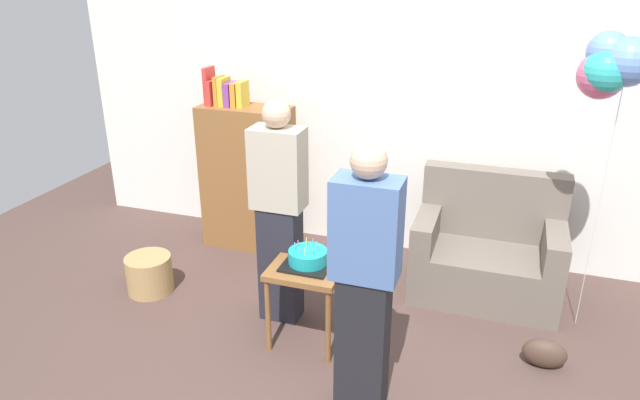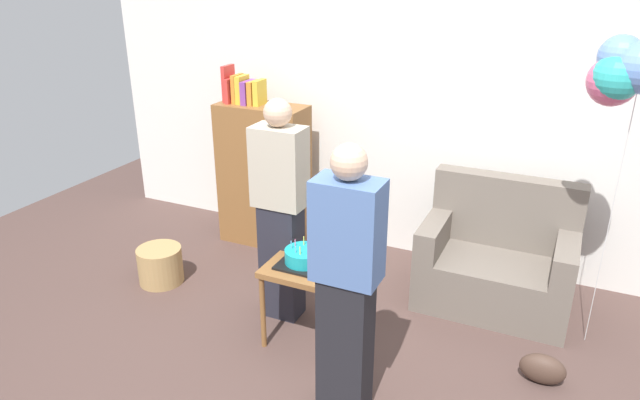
% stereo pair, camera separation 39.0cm
% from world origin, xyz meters
% --- Properties ---
extents(ground_plane, '(8.00, 8.00, 0.00)m').
position_xyz_m(ground_plane, '(0.00, 0.00, 0.00)').
color(ground_plane, '#4C3833').
extents(wall_back, '(6.00, 0.10, 2.70)m').
position_xyz_m(wall_back, '(0.00, 2.05, 1.35)').
color(wall_back, silver).
rests_on(wall_back, ground_plane).
extents(couch, '(1.10, 0.70, 0.96)m').
position_xyz_m(couch, '(0.89, 1.45, 0.34)').
color(couch, '#6B6056').
rests_on(couch, ground_plane).
extents(bookshelf, '(0.80, 0.36, 1.62)m').
position_xyz_m(bookshelf, '(-1.24, 1.64, 0.68)').
color(bookshelf, brown).
rests_on(bookshelf, ground_plane).
extents(side_table, '(0.48, 0.48, 0.58)m').
position_xyz_m(side_table, '(-0.22, 0.42, 0.49)').
color(side_table, brown).
rests_on(side_table, ground_plane).
extents(birthday_cake, '(0.32, 0.32, 0.17)m').
position_xyz_m(birthday_cake, '(-0.22, 0.42, 0.63)').
color(birthday_cake, black).
rests_on(birthday_cake, side_table).
extents(person_blowing_candles, '(0.36, 0.22, 1.63)m').
position_xyz_m(person_blowing_candles, '(-0.51, 0.63, 0.83)').
color(person_blowing_candles, '#23232D').
rests_on(person_blowing_candles, ground_plane).
extents(person_holding_cake, '(0.36, 0.22, 1.63)m').
position_xyz_m(person_holding_cake, '(0.29, -0.11, 0.83)').
color(person_holding_cake, black).
rests_on(person_holding_cake, ground_plane).
extents(wicker_basket, '(0.36, 0.36, 0.30)m').
position_xyz_m(wicker_basket, '(-1.64, 0.61, 0.15)').
color(wicker_basket, '#A88451').
rests_on(wicker_basket, ground_plane).
extents(handbag, '(0.28, 0.14, 0.20)m').
position_xyz_m(handbag, '(1.33, 0.62, 0.10)').
color(handbag, '#473328').
rests_on(handbag, ground_plane).
extents(balloon_bunch, '(0.42, 0.33, 2.07)m').
position_xyz_m(balloon_bunch, '(1.47, 1.14, 1.86)').
color(balloon_bunch, silver).
rests_on(balloon_bunch, ground_plane).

